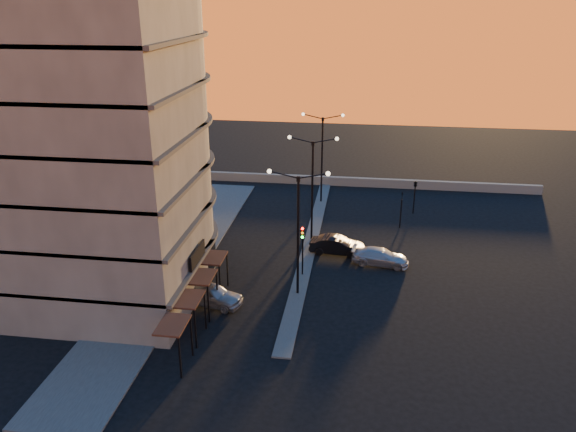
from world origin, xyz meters
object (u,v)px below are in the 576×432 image
(streetlamp_mid, at_px, (312,181))
(car_wagon, at_px, (380,257))
(car_sedan, at_px, (337,245))
(traffic_light_main, at_px, (303,243))
(car_hatchback, at_px, (210,294))

(streetlamp_mid, relative_size, car_wagon, 2.06)
(car_sedan, distance_m, car_wagon, 3.95)
(streetlamp_mid, height_order, traffic_light_main, streetlamp_mid)
(traffic_light_main, height_order, car_sedan, traffic_light_main)
(car_sedan, bearing_deg, car_wagon, -108.28)
(traffic_light_main, distance_m, car_wagon, 7.10)
(car_sedan, bearing_deg, car_hatchback, 144.44)
(streetlamp_mid, bearing_deg, car_sedan, -46.62)
(car_sedan, bearing_deg, traffic_light_main, 157.15)
(traffic_light_main, bearing_deg, car_wagon, 26.16)
(car_hatchback, xyz_separation_m, car_wagon, (12.00, 8.12, -0.12))
(car_hatchback, bearing_deg, streetlamp_mid, -12.35)
(car_hatchback, bearing_deg, car_wagon, -42.43)
(car_hatchback, distance_m, car_wagon, 14.49)
(car_sedan, xyz_separation_m, car_wagon, (3.62, -1.58, -0.08))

